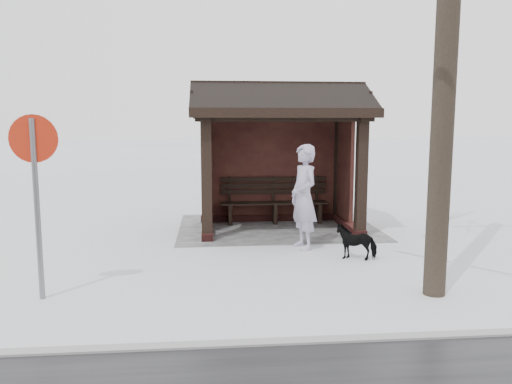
% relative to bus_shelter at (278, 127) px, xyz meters
% --- Properties ---
extents(ground, '(120.00, 120.00, 0.00)m').
position_rel_bus_shelter_xyz_m(ground, '(0.00, 0.16, -2.17)').
color(ground, silver).
rests_on(ground, ground).
extents(kerb, '(120.00, 0.15, 0.06)m').
position_rel_bus_shelter_xyz_m(kerb, '(0.00, 5.66, -2.16)').
color(kerb, gray).
rests_on(kerb, ground).
extents(trampled_patch, '(4.20, 3.20, 0.02)m').
position_rel_bus_shelter_xyz_m(trampled_patch, '(0.00, -0.04, -2.16)').
color(trampled_patch, '#98999E').
rests_on(trampled_patch, ground).
extents(bus_shelter, '(3.60, 2.40, 3.09)m').
position_rel_bus_shelter_xyz_m(bus_shelter, '(0.00, 0.00, 0.00)').
color(bus_shelter, '#381614').
rests_on(bus_shelter, ground).
extents(pedestrian, '(0.62, 0.78, 1.88)m').
position_rel_bus_shelter_xyz_m(pedestrian, '(-0.22, 1.81, -1.23)').
color(pedestrian, '#A59CB7').
rests_on(pedestrian, ground).
extents(dog, '(0.73, 0.50, 0.57)m').
position_rel_bus_shelter_xyz_m(dog, '(-0.99, 2.53, -1.88)').
color(dog, black).
rests_on(dog, ground).
extents(road_sign, '(0.60, 0.10, 2.36)m').
position_rel_bus_shelter_xyz_m(road_sign, '(3.61, 4.03, -0.47)').
color(road_sign, slate).
rests_on(road_sign, ground).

